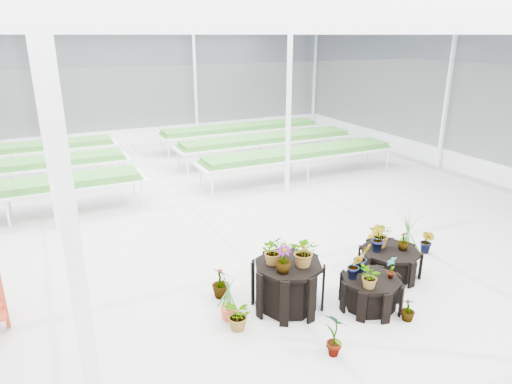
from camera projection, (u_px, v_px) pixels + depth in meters
name	position (u px, v px, depth m)	size (l,w,h in m)	color
ground_plane	(251.00, 279.00, 8.28)	(24.00, 24.00, 0.00)	gray
greenhouse_shell	(250.00, 159.00, 7.54)	(18.00, 24.00, 4.50)	white
steel_frame	(250.00, 159.00, 7.54)	(18.00, 24.00, 4.50)	silver
nursery_benches	(153.00, 162.00, 14.27)	(16.00, 7.00, 0.84)	silver
plinth_tall	(288.00, 285.00, 7.33)	(1.13, 1.13, 0.77)	black
plinth_mid	(371.00, 293.00, 7.35)	(0.97, 0.97, 0.51)	black
plinth_low	(389.00, 262.00, 8.36)	(1.09, 1.09, 0.49)	black
nursery_plants	(328.00, 263.00, 7.63)	(4.78, 2.84, 1.29)	#356F2A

